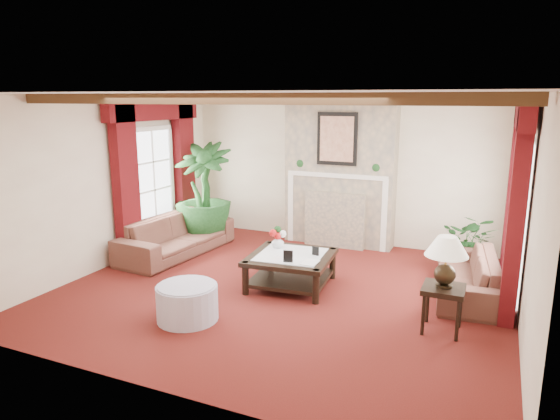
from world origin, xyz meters
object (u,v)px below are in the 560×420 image
at_px(sofa_right, 467,268).
at_px(coffee_table, 291,270).
at_px(potted_palm, 204,215).
at_px(ottoman, 187,303).
at_px(sofa_left, 176,229).
at_px(side_table, 442,309).

relative_size(sofa_right, coffee_table, 1.73).
bearing_deg(potted_palm, ottoman, -61.43).
height_order(sofa_left, sofa_right, sofa_left).
distance_m(sofa_left, side_table, 4.69).
bearing_deg(sofa_left, ottoman, -137.49).
relative_size(sofa_right, potted_palm, 1.00).
bearing_deg(coffee_table, ottoman, -120.50).
bearing_deg(coffee_table, sofa_left, 160.59).
bearing_deg(sofa_left, coffee_table, -99.48).
bearing_deg(side_table, ottoman, -162.16).
distance_m(coffee_table, side_table, 2.23).
distance_m(sofa_left, coffee_table, 2.47).
xyz_separation_m(sofa_right, potted_palm, (-4.66, 0.71, 0.14)).
distance_m(side_table, ottoman, 3.02).
xyz_separation_m(coffee_table, ottoman, (-0.73, -1.54, -0.02)).
height_order(potted_palm, coffee_table, potted_palm).
bearing_deg(coffee_table, sofa_right, 11.79).
bearing_deg(side_table, potted_palm, 155.57).
height_order(sofa_left, side_table, sofa_left).
xyz_separation_m(side_table, ottoman, (-2.87, -0.92, -0.06)).
distance_m(sofa_left, sofa_right, 4.71).
bearing_deg(sofa_right, ottoman, -59.43).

